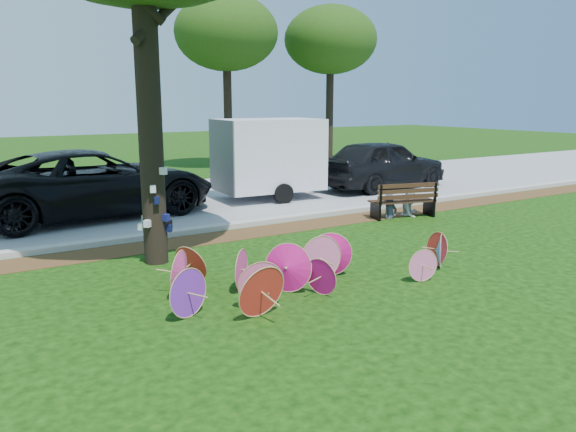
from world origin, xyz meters
The scene contains 12 objects.
ground centered at (0.00, 0.00, 0.00)m, with size 90.00×90.00×0.00m, color black.
mulch_strip centered at (0.00, 4.50, 0.01)m, with size 90.00×1.00×0.01m, color #472D16.
curb centered at (0.00, 5.20, 0.06)m, with size 90.00×0.30×0.12m, color #B7B5AD.
street centered at (0.00, 9.35, 0.01)m, with size 90.00×8.00×0.01m, color gray.
parasol_pile centered at (-0.20, 0.67, 0.36)m, with size 5.44×2.57×0.81m.
black_van centered at (-1.55, 8.34, 0.88)m, with size 2.91×6.31×1.75m, color black.
dark_pickup centered at (8.04, 8.03, 0.85)m, with size 2.00×4.97×1.69m, color black.
cargo_trailer centered at (3.68, 8.27, 1.37)m, with size 3.06×1.94×2.74m, color white.
park_bench centered at (5.25, 4.02, 0.46)m, with size 1.76×0.67×0.92m, color black, non-canonical shape.
person_left centered at (4.90, 4.07, 0.62)m, with size 0.46×0.30×1.25m, color #3E4255.
person_right centered at (5.60, 4.07, 0.65)m, with size 0.63×0.49×1.30m, color silver.
bg_trees centered at (3.68, 15.86, 5.77)m, with size 22.17×4.52×7.40m.
Camera 1 is at (-4.85, -6.66, 3.01)m, focal length 35.00 mm.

